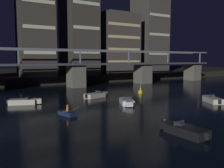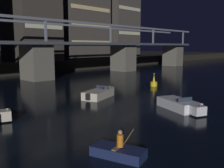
{
  "view_description": "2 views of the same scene",
  "coord_description": "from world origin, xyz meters",
  "views": [
    {
      "loc": [
        -22.53,
        -20.79,
        6.85
      ],
      "look_at": [
        -0.98,
        16.31,
        2.55
      ],
      "focal_mm": 38.73,
      "sensor_mm": 36.0,
      "label": 1
    },
    {
      "loc": [
        -21.24,
        -0.34,
        5.26
      ],
      "look_at": [
        -0.71,
        18.99,
        1.11
      ],
      "focal_mm": 40.95,
      "sensor_mm": 36.0,
      "label": 2
    }
  ],
  "objects": [
    {
      "name": "speedboat_mid_center",
      "position": [
        10.84,
        4.37,
        0.41
      ],
      "size": [
        3.38,
        4.95,
        1.16
      ],
      "color": "beige",
      "rests_on": "ground"
    },
    {
      "name": "dinghy_with_paddler",
      "position": [
        -12.57,
        7.4,
        0.28
      ],
      "size": [
        2.62,
        2.79,
        1.36
      ],
      "color": "#19234C",
      "rests_on": "ground"
    },
    {
      "name": "speedboat_near_left",
      "position": [
        -2.08,
        9.86,
        0.41
      ],
      "size": [
        3.26,
        5.01,
        1.16
      ],
      "color": "silver",
      "rests_on": "ground"
    },
    {
      "name": "channel_buoy",
      "position": [
        7.11,
        18.67,
        0.48
      ],
      "size": [
        0.9,
        0.9,
        1.76
      ],
      "color": "yellow",
      "rests_on": "ground"
    },
    {
      "name": "far_riverbank",
      "position": [
        0.0,
        84.01,
        1.1
      ],
      "size": [
        240.0,
        80.0,
        2.2
      ],
      "primitive_type": "cube",
      "color": "black",
      "rests_on": "ground"
    },
    {
      "name": "tower_central",
      "position": [
        6.73,
        50.26,
        19.68
      ],
      "size": [
        8.94,
        12.67,
        35.26
      ],
      "color": "#38332D",
      "rests_on": "far_riverbank"
    },
    {
      "name": "tower_east_tall",
      "position": [
        21.47,
        51.03,
        12.44
      ],
      "size": [
        13.43,
        8.99,
        20.78
      ],
      "color": "#423D38",
      "rests_on": "far_riverbank"
    },
    {
      "name": "ground_plane",
      "position": [
        0.0,
        0.0,
        0.0
      ],
      "size": [
        400.0,
        400.0,
        0.0
      ],
      "primitive_type": "plane",
      "color": "black"
    },
    {
      "name": "speedboat_mid_left",
      "position": [
        -15.81,
        17.93,
        0.41
      ],
      "size": [
        5.12,
        2.99,
        1.16
      ],
      "color": "beige",
      "rests_on": "ground"
    },
    {
      "name": "tower_west_tall",
      "position": [
        -6.72,
        49.0,
        18.79
      ],
      "size": [
        9.1,
        10.11,
        33.48
      ],
      "color": "#38332D",
      "rests_on": "far_riverbank"
    },
    {
      "name": "river_bridge",
      "position": [
        0.0,
        36.0,
        4.07
      ],
      "size": [
        89.78,
        6.4,
        9.38
      ],
      "color": "#605B51",
      "rests_on": "ground"
    },
    {
      "name": "speedboat_near_center",
      "position": [
        -3.13,
        18.5,
        0.41
      ],
      "size": [
        5.14,
        2.93,
        1.16
      ],
      "color": "beige",
      "rests_on": "ground"
    },
    {
      "name": "tower_east_low",
      "position": [
        37.43,
        53.62,
        19.67
      ],
      "size": [
        10.2,
        11.87,
        35.23
      ],
      "color": "#423D38",
      "rests_on": "far_riverbank"
    },
    {
      "name": "speedboat_near_right",
      "position": [
        -5.94,
        -5.47,
        0.41
      ],
      "size": [
        2.12,
        5.23,
        1.16
      ],
      "color": "black",
      "rests_on": "ground"
    }
  ]
}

